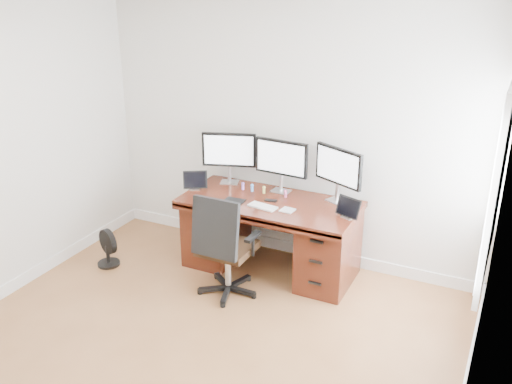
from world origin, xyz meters
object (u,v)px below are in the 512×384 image
at_px(office_chair, 225,262).
at_px(keyboard, 263,206).
at_px(floor_fan, 107,248).
at_px(monitor_center, 281,160).
at_px(desk, 271,232).

height_order(office_chair, keyboard, office_chair).
bearing_deg(keyboard, floor_fan, -154.47).
xyz_separation_m(floor_fan, keyboard, (1.52, 0.45, 0.57)).
distance_m(office_chair, monitor_center, 1.15).
xyz_separation_m(office_chair, floor_fan, (-1.34, -0.03, -0.14)).
relative_size(office_chair, floor_fan, 2.60).
bearing_deg(office_chair, floor_fan, -178.12).
distance_m(office_chair, floor_fan, 1.35).
xyz_separation_m(monitor_center, keyboard, (0.01, -0.44, -0.33)).
distance_m(desk, floor_fan, 1.66).
height_order(monitor_center, keyboard, monitor_center).
distance_m(desk, office_chair, 0.64).
distance_m(floor_fan, keyboard, 1.69).
bearing_deg(office_chair, keyboard, 67.24).
distance_m(monitor_center, keyboard, 0.55).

